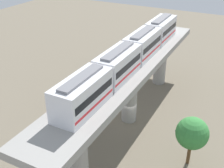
{
  "coord_description": "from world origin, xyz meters",
  "views": [
    {
      "loc": [
        -12.26,
        28.34,
        21.67
      ],
      "look_at": [
        2.5,
        -0.09,
        4.55
      ],
      "focal_mm": 46.12,
      "sensor_mm": 36.0,
      "label": 1
    }
  ],
  "objects_px": {
    "parked_car_black": "(103,66)",
    "train": "(131,54)",
    "parked_car_silver": "(73,116)",
    "tree_mid_lot": "(192,133)",
    "parked_car_red": "(76,87)"
  },
  "relations": [
    {
      "from": "parked_car_red",
      "to": "parked_car_silver",
      "type": "relative_size",
      "value": 0.98
    },
    {
      "from": "parked_car_red",
      "to": "parked_car_black",
      "type": "xyz_separation_m",
      "value": [
        0.08,
        -8.76,
        0.0
      ]
    },
    {
      "from": "parked_car_silver",
      "to": "tree_mid_lot",
      "type": "relative_size",
      "value": 0.81
    },
    {
      "from": "train",
      "to": "parked_car_silver",
      "type": "relative_size",
      "value": 6.11
    },
    {
      "from": "parked_car_red",
      "to": "tree_mid_lot",
      "type": "height_order",
      "value": "tree_mid_lot"
    },
    {
      "from": "parked_car_silver",
      "to": "parked_car_red",
      "type": "bearing_deg",
      "value": -71.59
    },
    {
      "from": "parked_car_black",
      "to": "tree_mid_lot",
      "type": "relative_size",
      "value": 0.8
    },
    {
      "from": "parked_car_silver",
      "to": "tree_mid_lot",
      "type": "xyz_separation_m",
      "value": [
        -15.08,
        0.82,
        3.13
      ]
    },
    {
      "from": "parked_car_red",
      "to": "parked_car_silver",
      "type": "distance_m",
      "value": 7.61
    },
    {
      "from": "parked_car_red",
      "to": "parked_car_silver",
      "type": "height_order",
      "value": "same"
    },
    {
      "from": "parked_car_red",
      "to": "tree_mid_lot",
      "type": "relative_size",
      "value": 0.79
    },
    {
      "from": "parked_car_silver",
      "to": "tree_mid_lot",
      "type": "bearing_deg",
      "value": 164.35
    },
    {
      "from": "train",
      "to": "parked_car_silver",
      "type": "bearing_deg",
      "value": 30.05
    },
    {
      "from": "parked_car_black",
      "to": "train",
      "type": "bearing_deg",
      "value": 120.98
    },
    {
      "from": "parked_car_red",
      "to": "train",
      "type": "bearing_deg",
      "value": 155.83
    }
  ]
}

